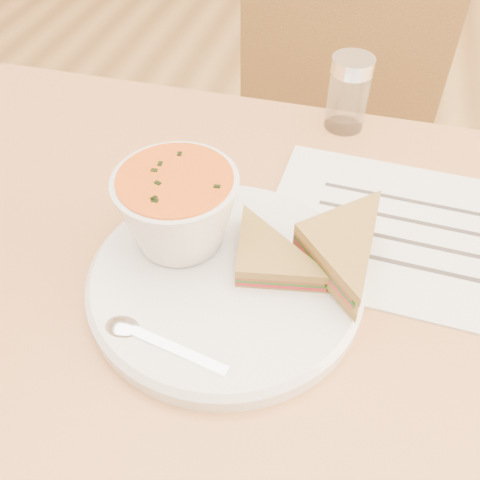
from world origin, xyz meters
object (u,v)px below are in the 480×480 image
(dining_table, at_px, (242,437))
(soup_bowl, at_px, (178,212))
(chair_far, at_px, (319,192))
(condiment_shaker, at_px, (348,93))
(plate, at_px, (225,280))

(dining_table, distance_m, soup_bowl, 0.44)
(chair_far, xyz_separation_m, soup_bowl, (-0.11, -0.47, 0.34))
(dining_table, xyz_separation_m, condiment_shaker, (0.06, 0.31, 0.43))
(dining_table, xyz_separation_m, chair_far, (0.03, 0.50, 0.09))
(dining_table, height_order, soup_bowl, soup_bowl)
(dining_table, relative_size, condiment_shaker, 9.86)
(chair_far, relative_size, plate, 3.32)
(dining_table, relative_size, soup_bowl, 8.04)
(plate, distance_m, soup_bowl, 0.08)
(condiment_shaker, bearing_deg, soup_bowl, -115.67)
(dining_table, bearing_deg, chair_far, 86.35)
(soup_bowl, bearing_deg, chair_far, 77.42)
(plate, bearing_deg, chair_far, 84.65)
(soup_bowl, bearing_deg, condiment_shaker, 64.33)
(chair_far, xyz_separation_m, condiment_shaker, (0.03, -0.19, 0.34))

